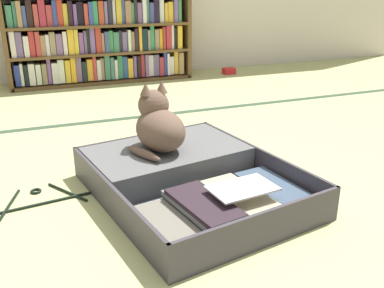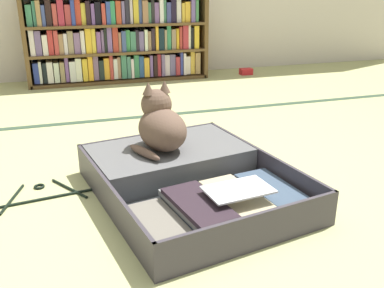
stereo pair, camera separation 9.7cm
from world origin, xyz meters
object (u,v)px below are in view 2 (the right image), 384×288
at_px(bookshelf, 117,39).
at_px(clothes_hanger, 42,195).
at_px(open_suitcase, 184,176).
at_px(small_red_pouch, 246,71).
at_px(black_cat, 160,125).

xyz_separation_m(bookshelf, clothes_hanger, (-0.57, -1.89, -0.32)).
height_order(open_suitcase, clothes_hanger, open_suitcase).
distance_m(bookshelf, open_suitcase, 2.00).
bearing_deg(open_suitcase, small_red_pouch, 59.74).
relative_size(open_suitcase, clothes_hanger, 2.22).
height_order(open_suitcase, small_red_pouch, open_suitcase).
bearing_deg(open_suitcase, clothes_hanger, 169.35).
bearing_deg(small_red_pouch, bookshelf, 174.24).
distance_m(open_suitcase, black_cat, 0.22).
relative_size(bookshelf, small_red_pouch, 13.72).
bearing_deg(black_cat, small_red_pouch, 56.56).
bearing_deg(bookshelf, clothes_hanger, -106.73).
bearing_deg(clothes_hanger, small_red_pouch, 47.85).
height_order(bookshelf, open_suitcase, bookshelf).
bearing_deg(black_cat, bookshelf, 86.74).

